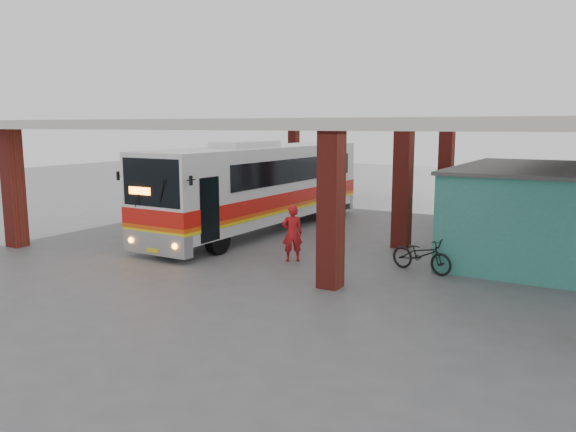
# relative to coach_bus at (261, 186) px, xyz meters

# --- Properties ---
(ground) EXTENTS (90.00, 90.00, 0.00)m
(ground) POSITION_rel_coach_bus_xyz_m (3.33, -3.25, -1.90)
(ground) COLOR #515154
(ground) RESTS_ON ground
(brick_columns) EXTENTS (20.10, 21.60, 4.35)m
(brick_columns) POSITION_rel_coach_bus_xyz_m (4.76, 1.75, 0.27)
(brick_columns) COLOR maroon
(brick_columns) RESTS_ON ground
(canopy_roof) EXTENTS (21.00, 23.00, 0.30)m
(canopy_roof) POSITION_rel_coach_bus_xyz_m (3.83, 3.25, 2.60)
(canopy_roof) COLOR beige
(canopy_roof) RESTS_ON brick_columns
(shop_building) EXTENTS (5.20, 8.20, 3.11)m
(shop_building) POSITION_rel_coach_bus_xyz_m (10.82, 0.75, -0.34)
(shop_building) COLOR #327D68
(shop_building) RESTS_ON ground
(coach_bus) EXTENTS (2.90, 13.20, 3.83)m
(coach_bus) POSITION_rel_coach_bus_xyz_m (0.00, 0.00, 0.00)
(coach_bus) COLOR silver
(coach_bus) RESTS_ON ground
(motorcycle) EXTENTS (2.18, 1.22, 1.08)m
(motorcycle) POSITION_rel_coach_bus_xyz_m (8.03, -3.32, -1.36)
(motorcycle) COLOR black
(motorcycle) RESTS_ON ground
(pedestrian) EXTENTS (0.82, 0.77, 1.88)m
(pedestrian) POSITION_rel_coach_bus_xyz_m (3.90, -4.11, -0.96)
(pedestrian) COLOR red
(pedestrian) RESTS_ON ground
(red_chair) EXTENTS (0.48, 0.48, 0.78)m
(red_chair) POSITION_rel_coach_bus_xyz_m (8.42, 5.54, -1.54)
(red_chair) COLOR red
(red_chair) RESTS_ON ground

